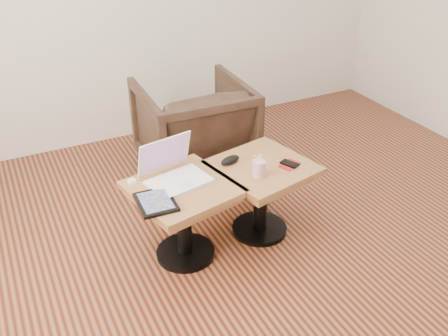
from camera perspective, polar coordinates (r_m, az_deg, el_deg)
name	(u,v)px	position (r m, az deg, el deg)	size (l,w,h in m)	color
room_shell	(312,52)	(2.33, 10.00, 12.91)	(4.52, 4.52, 2.71)	#41170E
side_table_left	(183,204)	(2.93, -4.68, -4.14)	(0.65, 0.65, 0.50)	black
side_table_right	(261,182)	(3.13, 4.31, -1.62)	(0.66, 0.66, 0.50)	black
laptop	(174,172)	(2.90, -5.71, -0.50)	(0.39, 0.36, 0.24)	white
tablet	(156,202)	(2.72, -7.81, -3.87)	(0.21, 0.26, 0.02)	black
charging_adapter	(132,181)	(2.92, -10.47, -1.52)	(0.04, 0.04, 0.02)	white
glasses_case	(230,160)	(3.07, 0.71, 0.91)	(0.14, 0.06, 0.04)	black
striped_cup	(259,169)	(2.93, 4.01, -0.07)	(0.08, 0.08, 0.10)	#C43E74
earbuds_tangle	(258,156)	(3.15, 3.92, 1.35)	(0.07, 0.05, 0.01)	white
phone_on_sleeve	(290,164)	(3.08, 7.51, 0.43)	(0.15, 0.13, 0.02)	#A11115
armchair	(194,128)	(3.84, -3.48, 4.58)	(0.78, 0.81, 0.73)	black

